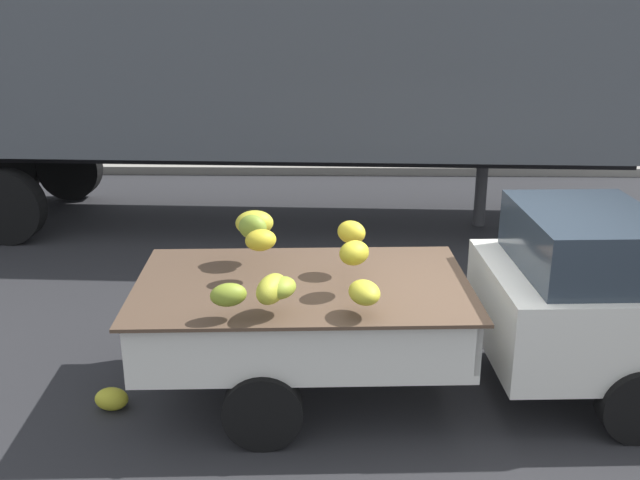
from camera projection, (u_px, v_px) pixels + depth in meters
The scene contains 5 objects.
ground at pixel (460, 398), 6.56m from camera, with size 220.00×220.00×0.00m, color #28282B.
curb_strip at pixel (390, 167), 14.77m from camera, with size 80.00×0.80×0.16m, color gray.
pickup_truck at pixel (533, 301), 6.41m from camera, with size 5.15×2.00×1.70m.
semi_trailer at pixel (260, 57), 10.75m from camera, with size 12.08×2.98×3.95m.
fallen_banana_bunch_near_tailgate at pixel (112, 399), 6.36m from camera, with size 0.29×0.22×0.20m, color gold.
Camera 1 is at (-1.16, -5.78, 3.47)m, focal length 41.08 mm.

